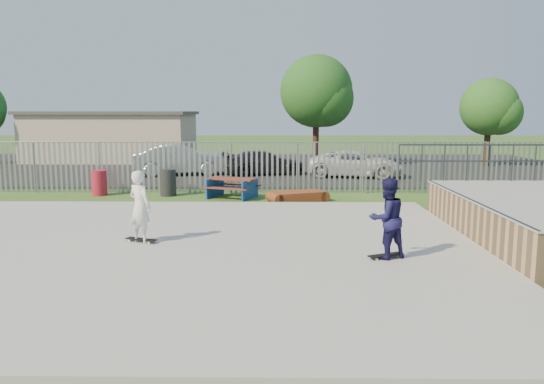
{
  "coord_description": "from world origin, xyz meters",
  "views": [
    {
      "loc": [
        2.91,
        -11.71,
        3.19
      ],
      "look_at": [
        2.72,
        2.0,
        1.1
      ],
      "focal_mm": 35.0,
      "sensor_mm": 36.0,
      "label": 1
    }
  ],
  "objects_px": {
    "car_silver": "(180,160)",
    "car_white": "(356,164)",
    "tree_right": "(489,107)",
    "skater_navy": "(387,218)",
    "skater_white": "(140,207)",
    "trash_bin_red": "(99,183)",
    "picnic_table": "(232,188)",
    "tree_mid": "(316,91)",
    "car_dark": "(264,163)",
    "funbox": "(298,196)",
    "trash_bin_grey": "(168,183)"
  },
  "relations": [
    {
      "from": "car_dark",
      "to": "skater_navy",
      "type": "height_order",
      "value": "skater_navy"
    },
    {
      "from": "trash_bin_red",
      "to": "car_silver",
      "type": "relative_size",
      "value": 0.21
    },
    {
      "from": "trash_bin_red",
      "to": "trash_bin_grey",
      "type": "bearing_deg",
      "value": -1.39
    },
    {
      "from": "picnic_table",
      "to": "car_dark",
      "type": "relative_size",
      "value": 0.52
    },
    {
      "from": "trash_bin_red",
      "to": "skater_navy",
      "type": "distance_m",
      "value": 12.99
    },
    {
      "from": "tree_right",
      "to": "skater_white",
      "type": "bearing_deg",
      "value": -128.81
    },
    {
      "from": "car_white",
      "to": "car_silver",
      "type": "bearing_deg",
      "value": 95.63
    },
    {
      "from": "car_white",
      "to": "skater_white",
      "type": "xyz_separation_m",
      "value": [
        -6.97,
        -13.74,
        0.33
      ]
    },
    {
      "from": "skater_navy",
      "to": "skater_white",
      "type": "bearing_deg",
      "value": -38.33
    },
    {
      "from": "picnic_table",
      "to": "tree_right",
      "type": "height_order",
      "value": "tree_right"
    },
    {
      "from": "picnic_table",
      "to": "tree_right",
      "type": "distance_m",
      "value": 18.49
    },
    {
      "from": "car_silver",
      "to": "car_white",
      "type": "height_order",
      "value": "car_silver"
    },
    {
      "from": "car_dark",
      "to": "funbox",
      "type": "bearing_deg",
      "value": 177.13
    },
    {
      "from": "funbox",
      "to": "skater_white",
      "type": "relative_size",
      "value": 1.18
    },
    {
      "from": "tree_right",
      "to": "skater_navy",
      "type": "height_order",
      "value": "tree_right"
    },
    {
      "from": "tree_right",
      "to": "trash_bin_grey",
      "type": "bearing_deg",
      "value": -145.39
    },
    {
      "from": "picnic_table",
      "to": "car_silver",
      "type": "xyz_separation_m",
      "value": [
        -3.25,
        7.01,
        0.42
      ]
    },
    {
      "from": "car_silver",
      "to": "skater_navy",
      "type": "relative_size",
      "value": 2.77
    },
    {
      "from": "tree_right",
      "to": "funbox",
      "type": "bearing_deg",
      "value": -132.51
    },
    {
      "from": "funbox",
      "to": "tree_right",
      "type": "relative_size",
      "value": 0.39
    },
    {
      "from": "funbox",
      "to": "car_silver",
      "type": "height_order",
      "value": "car_silver"
    },
    {
      "from": "tree_mid",
      "to": "funbox",
      "type": "bearing_deg",
      "value": -96.79
    },
    {
      "from": "picnic_table",
      "to": "trash_bin_red",
      "type": "distance_m",
      "value": 5.18
    },
    {
      "from": "trash_bin_red",
      "to": "tree_mid",
      "type": "bearing_deg",
      "value": 50.44
    },
    {
      "from": "picnic_table",
      "to": "car_silver",
      "type": "relative_size",
      "value": 0.46
    },
    {
      "from": "tree_mid",
      "to": "car_white",
      "type": "bearing_deg",
      "value": -72.45
    },
    {
      "from": "trash_bin_red",
      "to": "skater_navy",
      "type": "relative_size",
      "value": 0.57
    },
    {
      "from": "trash_bin_grey",
      "to": "tree_right",
      "type": "height_order",
      "value": "tree_right"
    },
    {
      "from": "picnic_table",
      "to": "skater_navy",
      "type": "distance_m",
      "value": 9.6
    },
    {
      "from": "funbox",
      "to": "tree_right",
      "type": "bearing_deg",
      "value": 24.64
    },
    {
      "from": "tree_mid",
      "to": "skater_navy",
      "type": "relative_size",
      "value": 3.79
    },
    {
      "from": "funbox",
      "to": "skater_navy",
      "type": "bearing_deg",
      "value": -101.6
    },
    {
      "from": "picnic_table",
      "to": "skater_white",
      "type": "height_order",
      "value": "skater_white"
    },
    {
      "from": "funbox",
      "to": "skater_navy",
      "type": "xyz_separation_m",
      "value": [
        1.57,
        -7.92,
        0.82
      ]
    },
    {
      "from": "car_silver",
      "to": "skater_white",
      "type": "bearing_deg",
      "value": 173.73
    },
    {
      "from": "tree_right",
      "to": "skater_navy",
      "type": "relative_size",
      "value": 3.01
    },
    {
      "from": "tree_mid",
      "to": "skater_navy",
      "type": "bearing_deg",
      "value": -89.66
    },
    {
      "from": "picnic_table",
      "to": "skater_white",
      "type": "xyz_separation_m",
      "value": [
        -1.5,
        -7.41,
        0.62
      ]
    },
    {
      "from": "car_silver",
      "to": "car_white",
      "type": "distance_m",
      "value": 8.75
    },
    {
      "from": "car_silver",
      "to": "tree_right",
      "type": "xyz_separation_m",
      "value": [
        17.18,
        4.77,
        2.64
      ]
    },
    {
      "from": "car_silver",
      "to": "tree_right",
      "type": "bearing_deg",
      "value": -87.68
    },
    {
      "from": "picnic_table",
      "to": "skater_white",
      "type": "bearing_deg",
      "value": -80.25
    },
    {
      "from": "car_white",
      "to": "car_dark",
      "type": "bearing_deg",
      "value": 89.12
    },
    {
      "from": "trash_bin_red",
      "to": "car_white",
      "type": "xyz_separation_m",
      "value": [
        10.63,
        5.83,
        0.18
      ]
    },
    {
      "from": "trash_bin_red",
      "to": "funbox",
      "type": "bearing_deg",
      "value": -9.74
    },
    {
      "from": "trash_bin_red",
      "to": "trash_bin_grey",
      "type": "distance_m",
      "value": 2.66
    },
    {
      "from": "skater_white",
      "to": "tree_right",
      "type": "bearing_deg",
      "value": -96.25
    },
    {
      "from": "trash_bin_red",
      "to": "trash_bin_grey",
      "type": "xyz_separation_m",
      "value": [
        2.66,
        -0.06,
        0.02
      ]
    },
    {
      "from": "car_silver",
      "to": "car_dark",
      "type": "distance_m",
      "value": 4.24
    },
    {
      "from": "funbox",
      "to": "tree_mid",
      "type": "distance_m",
      "value": 12.99
    }
  ]
}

